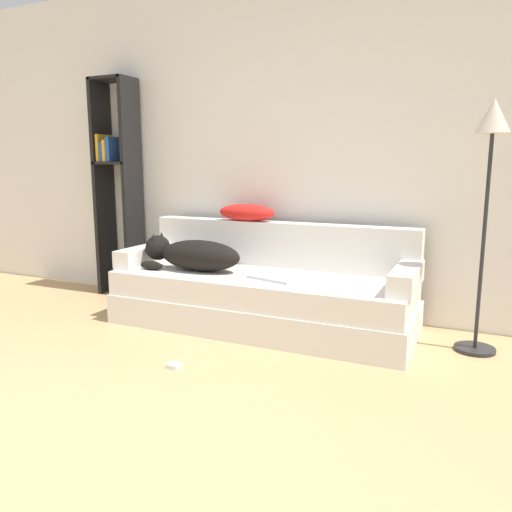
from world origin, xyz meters
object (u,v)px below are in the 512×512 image
(power_adapter, at_px, (174,366))
(bookshelf, at_px, (117,178))
(couch, at_px, (261,301))
(laptop, at_px, (276,277))
(throw_pillow, at_px, (247,212))
(dog, at_px, (192,254))
(floor_lamp, at_px, (490,161))

(power_adapter, bearing_deg, bookshelf, 138.21)
(couch, relative_size, laptop, 5.50)
(couch, distance_m, throw_pillow, 0.75)
(dog, xyz_separation_m, floor_lamp, (1.99, 0.20, 0.68))
(couch, relative_size, dog, 2.73)
(throw_pillow, distance_m, floor_lamp, 1.78)
(floor_lamp, bearing_deg, laptop, -170.74)
(bookshelf, height_order, floor_lamp, bookshelf)
(laptop, bearing_deg, couch, 163.19)
(laptop, bearing_deg, bookshelf, -179.70)
(bookshelf, xyz_separation_m, power_adapter, (1.44, -1.29, -1.05))
(dog, height_order, throw_pillow, throw_pillow)
(couch, distance_m, floor_lamp, 1.77)
(laptop, height_order, floor_lamp, floor_lamp)
(couch, distance_m, bookshelf, 1.85)
(bookshelf, bearing_deg, laptop, -14.78)
(bookshelf, xyz_separation_m, floor_lamp, (3.04, -0.25, 0.14))
(floor_lamp, bearing_deg, throw_pillow, 173.19)
(throw_pillow, bearing_deg, laptop, -44.39)
(couch, distance_m, dog, 0.63)
(couch, relative_size, power_adapter, 31.60)
(couch, bearing_deg, floor_lamp, 4.61)
(dog, bearing_deg, laptop, -1.16)
(dog, bearing_deg, floor_lamp, 5.69)
(laptop, xyz_separation_m, power_adapter, (-0.31, -0.83, -0.39))
(laptop, xyz_separation_m, floor_lamp, (1.30, 0.21, 0.79))
(couch, distance_m, laptop, 0.28)
(floor_lamp, bearing_deg, dog, -174.31)
(couch, height_order, bookshelf, bookshelf)
(couch, xyz_separation_m, bookshelf, (-1.59, 0.37, 0.87))
(dog, distance_m, power_adapter, 1.05)
(couch, bearing_deg, power_adapter, -99.47)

